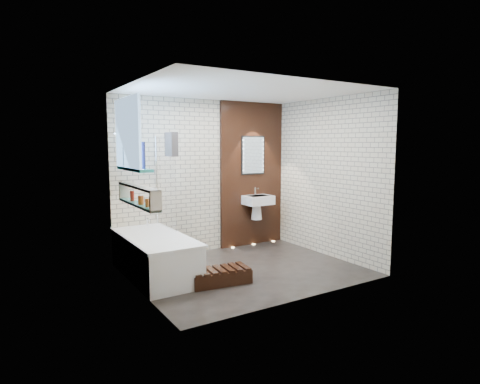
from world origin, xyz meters
TOP-DOWN VIEW (x-y plane):
  - ground at (0.00, 0.00)m, footprint 3.20×3.20m
  - room_shell at (0.00, 0.00)m, footprint 3.24×3.20m
  - walnut_panel at (0.95, 1.27)m, footprint 1.30×0.06m
  - clerestory_window at (-1.57, 0.35)m, footprint 0.18×1.00m
  - display_niche at (-1.53, 0.15)m, footprint 0.14×1.30m
  - bathtub at (-1.22, 0.45)m, footprint 0.79×1.74m
  - bath_screen at (-0.87, 0.89)m, footprint 0.01×0.78m
  - towel at (-0.87, 0.63)m, footprint 0.10×0.27m
  - shower_head at (-1.30, 0.95)m, footprint 0.18×0.18m
  - washbasin at (0.95, 1.07)m, footprint 0.50×0.36m
  - led_mirror at (0.95, 1.23)m, footprint 0.50×0.02m
  - walnut_step at (-0.60, -0.30)m, footprint 0.85×0.46m
  - niche_bottles at (-1.53, -0.04)m, footprint 0.07×0.83m
  - sill_vases at (-1.50, 0.41)m, footprint 0.20×0.62m
  - floor_uplights at (0.95, 1.20)m, footprint 0.96×0.06m

SIDE VIEW (x-z plane):
  - ground at x=0.00m, z-range 0.00..0.00m
  - floor_uplights at x=0.95m, z-range 0.00..0.01m
  - walnut_step at x=-0.60m, z-range 0.00..0.18m
  - bathtub at x=-1.22m, z-range -0.06..0.64m
  - washbasin at x=0.95m, z-range 0.50..1.08m
  - niche_bottles at x=-1.53m, z-range 1.09..1.24m
  - display_niche at x=-1.53m, z-range 1.07..1.33m
  - bath_screen at x=-0.87m, z-range 0.58..1.98m
  - walnut_panel at x=0.95m, z-range 0.00..2.60m
  - room_shell at x=0.00m, z-range 0.00..2.60m
  - led_mirror at x=0.95m, z-range 1.30..2.00m
  - sill_vases at x=-1.50m, z-range 1.50..1.84m
  - towel at x=-0.87m, z-range 1.68..2.02m
  - clerestory_window at x=-1.57m, z-range 1.43..2.37m
  - shower_head at x=-1.30m, z-range 1.99..2.01m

